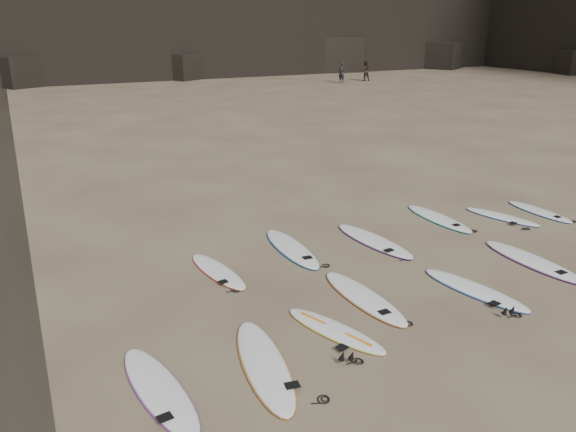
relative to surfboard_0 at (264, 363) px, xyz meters
name	(u,v)px	position (x,y,z in m)	size (l,w,h in m)	color
ground	(415,296)	(3.79, 0.90, -0.05)	(240.00, 240.00, 0.00)	#897559
surfboard_0	(264,363)	(0.00, 0.00, 0.00)	(0.67, 2.80, 0.10)	white
surfboard_1	(335,330)	(1.59, 0.40, -0.01)	(0.54, 2.24, 0.08)	white
surfboard_2	(364,297)	(2.76, 1.24, 0.00)	(0.64, 2.67, 0.10)	white
surfboard_3	(475,289)	(5.04, 0.51, -0.01)	(0.60, 2.51, 0.09)	white
surfboard_4	(533,261)	(7.30, 1.01, 0.00)	(0.67, 2.80, 0.10)	white
surfboard_5	(218,271)	(0.52, 3.75, -0.01)	(0.55, 2.29, 0.08)	white
surfboard_6	(292,248)	(2.60, 4.20, 0.00)	(0.66, 2.75, 0.10)	white
surfboard_7	(374,240)	(4.70, 3.72, 0.00)	(0.67, 2.78, 0.10)	white
surfboard_8	(438,218)	(7.32, 4.32, 0.00)	(0.62, 2.60, 0.09)	white
surfboard_9	(502,217)	(9.05, 3.65, -0.01)	(0.53, 2.22, 0.08)	white
surfboard_10	(539,211)	(10.39, 3.50, -0.01)	(0.54, 2.24, 0.08)	white
surfboard_11	(159,389)	(-1.71, 0.10, 0.00)	(0.63, 2.63, 0.09)	white
person_a	(342,73)	(23.54, 36.28, 0.87)	(0.67, 0.44, 1.84)	black
person_b	(365,71)	(26.46, 36.95, 0.86)	(0.88, 0.69, 1.81)	black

